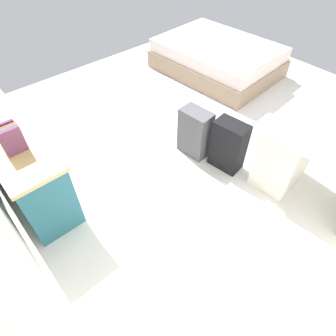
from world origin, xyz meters
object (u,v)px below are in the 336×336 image
(suitcase_spare_grey, at_px, (195,133))
(suitcase_black, at_px, (228,146))
(desk, at_px, (334,176))
(bed, at_px, (218,58))
(credenza, at_px, (16,157))

(suitcase_spare_grey, bearing_deg, suitcase_black, -169.41)
(desk, height_order, bed, desk)
(credenza, height_order, suitcase_black, credenza)
(desk, bearing_deg, credenza, 43.61)
(credenza, distance_m, bed, 3.45)
(bed, height_order, suitcase_spare_grey, suitcase_spare_grey)
(desk, bearing_deg, suitcase_spare_grey, 17.38)
(suitcase_black, bearing_deg, bed, -52.66)
(credenza, distance_m, suitcase_black, 2.25)
(bed, bearing_deg, credenza, 94.82)
(credenza, relative_size, suitcase_spare_grey, 3.07)
(desk, relative_size, bed, 0.75)
(desk, xyz_separation_m, credenza, (2.28, 2.18, -0.00))
(desk, xyz_separation_m, bed, (2.57, -1.26, -0.15))
(suitcase_black, xyz_separation_m, suitcase_spare_grey, (0.41, 0.11, -0.01))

